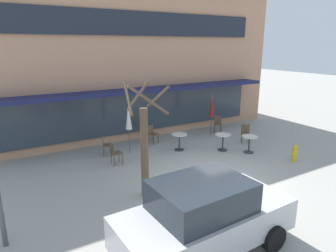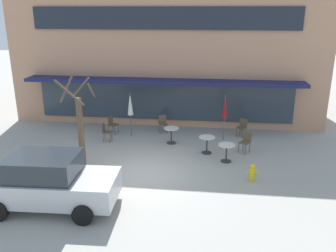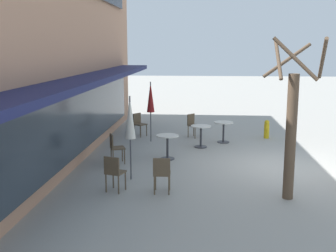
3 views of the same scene
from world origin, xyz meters
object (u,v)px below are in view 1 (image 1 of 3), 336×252
at_px(patio_umbrella_cream_folded, 212,106).
at_px(cafe_table_near_wall, 249,141).
at_px(cafe_table_by_tree, 223,139).
at_px(patio_umbrella_green_folded, 129,117).
at_px(cafe_chair_1, 218,123).
at_px(parked_sedan, 204,216).
at_px(street_tree, 144,145).
at_px(cafe_chair_2, 152,133).
at_px(cafe_chair_3, 245,132).
at_px(fire_hydrant, 295,153).
at_px(cafe_chair_4, 105,144).
at_px(cafe_table_streetside, 179,139).
at_px(cafe_chair_0, 115,152).

bearing_deg(patio_umbrella_cream_folded, cafe_table_near_wall, -89.07).
bearing_deg(cafe_table_by_tree, patio_umbrella_green_folded, 154.41).
relative_size(cafe_table_near_wall, cafe_chair_1, 0.85).
distance_m(cafe_table_by_tree, parked_sedan, 7.04).
xyz_separation_m(cafe_table_near_wall, street_tree, (-5.71, -1.20, 1.19)).
bearing_deg(cafe_chair_2, cafe_chair_1, -1.69).
bearing_deg(cafe_chair_3, fire_hydrant, -89.80).
distance_m(cafe_chair_4, fire_hydrant, 7.93).
distance_m(parked_sedan, street_tree, 3.15).
bearing_deg(parked_sedan, street_tree, 90.30).
bearing_deg(cafe_table_streetside, cafe_chair_1, 22.43).
distance_m(patio_umbrella_cream_folded, parked_sedan, 8.95).
height_order(cafe_chair_0, cafe_chair_3, same).
bearing_deg(cafe_table_near_wall, parked_sedan, -143.35).
bearing_deg(patio_umbrella_cream_folded, patio_umbrella_green_folded, -179.68).
height_order(cafe_table_streetside, cafe_chair_4, cafe_chair_4).
relative_size(cafe_table_by_tree, street_tree, 0.21).
bearing_deg(cafe_chair_2, fire_hydrant, -51.64).
bearing_deg(cafe_table_streetside, cafe_chair_2, 111.92).
bearing_deg(cafe_chair_4, cafe_chair_2, 11.06).
height_order(patio_umbrella_cream_folded, cafe_chair_0, patio_umbrella_cream_folded).
bearing_deg(cafe_chair_1, parked_sedan, -131.36).
distance_m(cafe_chair_0, cafe_chair_1, 6.69).
distance_m(cafe_table_near_wall, cafe_chair_2, 4.57).
distance_m(cafe_table_near_wall, cafe_chair_3, 1.43).
distance_m(patio_umbrella_green_folded, cafe_chair_3, 5.78).
bearing_deg(street_tree, cafe_table_near_wall, 11.89).
height_order(cafe_table_near_wall, cafe_chair_4, cafe_chair_4).
distance_m(cafe_table_near_wall, fire_hydrant, 1.90).
distance_m(cafe_table_streetside, cafe_chair_4, 3.29).
bearing_deg(patio_umbrella_green_folded, cafe_table_near_wall, -29.76).
height_order(cafe_table_by_tree, cafe_chair_2, cafe_chair_2).
relative_size(cafe_table_near_wall, cafe_chair_0, 0.85).
bearing_deg(cafe_table_by_tree, cafe_chair_0, 169.44).
bearing_deg(cafe_chair_1, patio_umbrella_cream_folded, -147.94).
bearing_deg(patio_umbrella_cream_folded, cafe_table_streetside, -161.62).
distance_m(cafe_chair_3, cafe_chair_4, 6.71).
bearing_deg(cafe_table_by_tree, cafe_chair_3, 10.49).
height_order(cafe_chair_1, fire_hydrant, cafe_chair_1).
bearing_deg(fire_hydrant, parked_sedan, -158.73).
bearing_deg(patio_umbrella_cream_folded, street_tree, -145.76).
bearing_deg(cafe_chair_0, cafe_table_streetside, 2.28).
bearing_deg(fire_hydrant, cafe_table_near_wall, 117.60).
xyz_separation_m(cafe_chair_1, street_tree, (-6.59, -4.44, 1.18)).
relative_size(cafe_table_near_wall, cafe_table_streetside, 1.00).
relative_size(cafe_table_streetside, patio_umbrella_cream_folded, 0.35).
height_order(patio_umbrella_cream_folded, cafe_chair_2, patio_umbrella_cream_folded).
xyz_separation_m(cafe_table_near_wall, patio_umbrella_cream_folded, (-0.04, 2.66, 1.11)).
distance_m(patio_umbrella_green_folded, street_tree, 3.99).
bearing_deg(parked_sedan, cafe_table_by_tree, 46.03).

